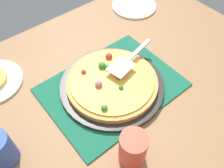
% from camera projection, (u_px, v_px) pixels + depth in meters
% --- Properties ---
extents(ground_plane, '(8.00, 8.00, 0.00)m').
position_uv_depth(ground_plane, '(112.00, 162.00, 1.48)').
color(ground_plane, '#3D4247').
extents(dining_table, '(1.40, 1.00, 0.75)m').
position_uv_depth(dining_table, '(112.00, 104.00, 0.98)').
color(dining_table, olive).
rests_on(dining_table, ground_plane).
extents(placemat, '(0.48, 0.36, 0.01)m').
position_uv_depth(placemat, '(112.00, 87.00, 0.89)').
color(placemat, '#145B42').
rests_on(placemat, dining_table).
extents(pizza_pan, '(0.38, 0.38, 0.01)m').
position_uv_depth(pizza_pan, '(112.00, 85.00, 0.88)').
color(pizza_pan, black).
rests_on(pizza_pan, placemat).
extents(pizza, '(0.33, 0.33, 0.05)m').
position_uv_depth(pizza, '(112.00, 81.00, 0.87)').
color(pizza, tan).
rests_on(pizza, pizza_pan).
extents(plate_side, '(0.22, 0.22, 0.01)m').
position_uv_depth(plate_side, '(134.00, 6.00, 1.21)').
color(plate_side, white).
rests_on(plate_side, dining_table).
extents(cup_far, '(0.08, 0.08, 0.12)m').
position_uv_depth(cup_far, '(0.00, 150.00, 0.68)').
color(cup_far, '#3351AD').
rests_on(cup_far, dining_table).
extents(cup_corner, '(0.08, 0.08, 0.12)m').
position_uv_depth(cup_corner, '(133.00, 149.00, 0.68)').
color(cup_corner, '#E04C38').
rests_on(cup_corner, dining_table).
extents(pizza_server, '(0.23, 0.09, 0.01)m').
position_uv_depth(pizza_server, '(129.00, 59.00, 0.89)').
color(pizza_server, silver).
rests_on(pizza_server, pizza).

